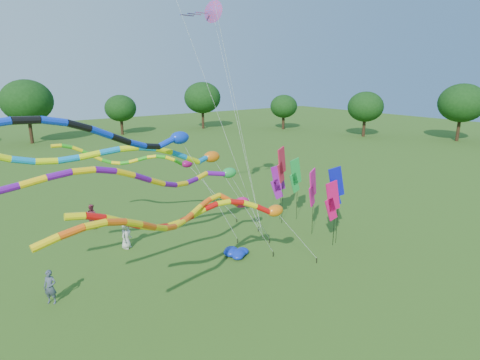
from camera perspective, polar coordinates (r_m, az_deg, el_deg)
ground at (r=20.97m, az=4.93°, el=-14.18°), size 160.00×160.00×0.00m
tree_ring at (r=15.64m, az=12.37°, el=-2.01°), size 121.66×114.69×9.65m
tube_kite_red at (r=17.63m, az=-3.62°, el=-4.75°), size 12.54×1.27×6.18m
tube_kite_orange at (r=16.30m, az=-7.12°, el=-4.63°), size 12.43×4.95×6.55m
tube_kite_purple at (r=17.76m, az=-11.18°, el=0.37°), size 14.79×3.26×7.55m
tube_kite_blue at (r=17.32m, az=-21.11°, el=5.95°), size 16.89×3.43×9.55m
tube_kite_cyan at (r=20.36m, az=-14.57°, el=3.43°), size 16.07×1.40×8.44m
tube_kite_green at (r=26.14m, az=-13.67°, el=2.90°), size 10.62×3.80×6.63m
delta_kite_high_c at (r=26.44m, az=-3.96°, el=22.84°), size 3.08×5.30×14.66m
banner_pole_green at (r=28.12m, az=7.88°, el=0.62°), size 1.16×0.13×4.55m
banner_pole_magenta_b at (r=25.62m, az=10.28°, el=-1.12°), size 1.10×0.52×4.46m
banner_pole_magenta_a at (r=24.30m, az=12.99°, el=-2.92°), size 1.16×0.24×4.15m
banner_pole_violet at (r=28.18m, az=5.38°, el=-0.31°), size 1.13×0.42×4.05m
banner_pole_red at (r=27.05m, az=5.93°, el=2.10°), size 1.11×0.48×5.48m
banner_pole_blue_a at (r=24.52m, az=13.45°, el=-0.97°), size 1.12×0.45×4.90m
blue_nylon_heap at (r=23.28m, az=0.55°, el=-10.27°), size 1.68×1.77×0.58m
person_a at (r=25.08m, az=-15.91°, el=-7.58°), size 0.95×0.91×1.64m
person_b at (r=20.68m, az=-25.38°, el=-13.59°), size 0.70×0.68×1.62m
person_c at (r=28.97m, az=-20.34°, el=-4.84°), size 1.00×1.04×1.68m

